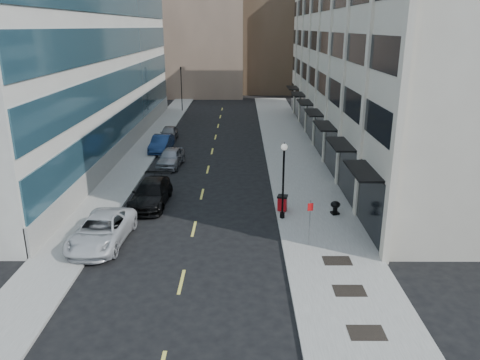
{
  "coord_description": "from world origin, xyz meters",
  "views": [
    {
      "loc": [
        2.79,
        -17.2,
        11.31
      ],
      "look_at": [
        2.71,
        9.01,
        2.7
      ],
      "focal_mm": 35.0,
      "sensor_mm": 36.0,
      "label": 1
    }
  ],
  "objects_px": {
    "urn_planter": "(335,206)",
    "car_blue_sedan": "(161,144)",
    "car_silver_sedan": "(171,157)",
    "lamppost": "(283,174)",
    "traffic_signal": "(181,70)",
    "car_grey_sedan": "(169,133)",
    "car_white_van": "(102,231)",
    "sign_post": "(310,217)",
    "car_black_pickup": "(151,193)",
    "trash_bin": "(282,202)"
  },
  "relations": [
    {
      "from": "car_blue_sedan",
      "to": "lamppost",
      "type": "xyz_separation_m",
      "value": [
        10.1,
        -16.59,
        2.19
      ]
    },
    {
      "from": "car_white_van",
      "to": "car_black_pickup",
      "type": "relative_size",
      "value": 1.04
    },
    {
      "from": "sign_post",
      "to": "car_grey_sedan",
      "type": "bearing_deg",
      "value": 101.31
    },
    {
      "from": "lamppost",
      "to": "sign_post",
      "type": "relative_size",
      "value": 1.84
    },
    {
      "from": "car_black_pickup",
      "to": "car_silver_sedan",
      "type": "height_order",
      "value": "car_black_pickup"
    },
    {
      "from": "traffic_signal",
      "to": "car_black_pickup",
      "type": "height_order",
      "value": "traffic_signal"
    },
    {
      "from": "car_black_pickup",
      "to": "lamppost",
      "type": "distance_m",
      "value": 9.14
    },
    {
      "from": "car_black_pickup",
      "to": "lamppost",
      "type": "relative_size",
      "value": 1.15
    },
    {
      "from": "car_white_van",
      "to": "urn_planter",
      "type": "distance_m",
      "value": 14.03
    },
    {
      "from": "car_blue_sedan",
      "to": "urn_planter",
      "type": "distance_m",
      "value": 20.89
    },
    {
      "from": "trash_bin",
      "to": "lamppost",
      "type": "height_order",
      "value": "lamppost"
    },
    {
      "from": "traffic_signal",
      "to": "car_silver_sedan",
      "type": "height_order",
      "value": "traffic_signal"
    },
    {
      "from": "traffic_signal",
      "to": "car_blue_sedan",
      "type": "xyz_separation_m",
      "value": [
        0.7,
        -22.05,
        -4.95
      ]
    },
    {
      "from": "urn_planter",
      "to": "car_black_pickup",
      "type": "bearing_deg",
      "value": 170.63
    },
    {
      "from": "car_silver_sedan",
      "to": "lamppost",
      "type": "height_order",
      "value": "lamppost"
    },
    {
      "from": "car_blue_sedan",
      "to": "urn_planter",
      "type": "bearing_deg",
      "value": -46.67
    },
    {
      "from": "car_silver_sedan",
      "to": "car_grey_sedan",
      "type": "bearing_deg",
      "value": 104.35
    },
    {
      "from": "car_white_van",
      "to": "sign_post",
      "type": "xyz_separation_m",
      "value": [
        11.2,
        -0.46,
        1.01
      ]
    },
    {
      "from": "car_blue_sedan",
      "to": "car_black_pickup",
      "type": "bearing_deg",
      "value": -80.25
    },
    {
      "from": "trash_bin",
      "to": "sign_post",
      "type": "distance_m",
      "value": 5.23
    },
    {
      "from": "sign_post",
      "to": "lamppost",
      "type": "bearing_deg",
      "value": 93.4
    },
    {
      "from": "traffic_signal",
      "to": "lamppost",
      "type": "xyz_separation_m",
      "value": [
        10.8,
        -38.65,
        -2.76
      ]
    },
    {
      "from": "car_grey_sedan",
      "to": "sign_post",
      "type": "distance_m",
      "value": 27.58
    },
    {
      "from": "traffic_signal",
      "to": "sign_post",
      "type": "xyz_separation_m",
      "value": [
        11.9,
        -42.46,
        -3.92
      ]
    },
    {
      "from": "car_white_van",
      "to": "trash_bin",
      "type": "height_order",
      "value": "car_white_van"
    },
    {
      "from": "car_grey_sedan",
      "to": "trash_bin",
      "type": "bearing_deg",
      "value": -63.76
    },
    {
      "from": "car_black_pickup",
      "to": "sign_post",
      "type": "height_order",
      "value": "sign_post"
    },
    {
      "from": "car_silver_sedan",
      "to": "trash_bin",
      "type": "bearing_deg",
      "value": -45.56
    },
    {
      "from": "traffic_signal",
      "to": "car_blue_sedan",
      "type": "bearing_deg",
      "value": -88.18
    },
    {
      "from": "trash_bin",
      "to": "sign_post",
      "type": "relative_size",
      "value": 0.39
    },
    {
      "from": "car_white_van",
      "to": "sign_post",
      "type": "bearing_deg",
      "value": 0.82
    },
    {
      "from": "car_grey_sedan",
      "to": "lamppost",
      "type": "height_order",
      "value": "lamppost"
    },
    {
      "from": "traffic_signal",
      "to": "trash_bin",
      "type": "xyz_separation_m",
      "value": [
        10.9,
        -37.45,
        -5.03
      ]
    },
    {
      "from": "sign_post",
      "to": "urn_planter",
      "type": "bearing_deg",
      "value": 50.34
    },
    {
      "from": "trash_bin",
      "to": "urn_planter",
      "type": "xyz_separation_m",
      "value": [
        3.25,
        -0.59,
        -0.03
      ]
    },
    {
      "from": "traffic_signal",
      "to": "trash_bin",
      "type": "distance_m",
      "value": 39.33
    },
    {
      "from": "car_silver_sedan",
      "to": "lamppost",
      "type": "relative_size",
      "value": 0.95
    },
    {
      "from": "car_white_van",
      "to": "car_silver_sedan",
      "type": "bearing_deg",
      "value": 87.1
    },
    {
      "from": "car_grey_sedan",
      "to": "trash_bin",
      "type": "distance_m",
      "value": 22.6
    },
    {
      "from": "car_white_van",
      "to": "traffic_signal",
      "type": "bearing_deg",
      "value": 94.15
    },
    {
      "from": "traffic_signal",
      "to": "lamppost",
      "type": "distance_m",
      "value": 40.22
    },
    {
      "from": "urn_planter",
      "to": "car_blue_sedan",
      "type": "bearing_deg",
      "value": 130.09
    },
    {
      "from": "car_blue_sedan",
      "to": "lamppost",
      "type": "height_order",
      "value": "lamppost"
    },
    {
      "from": "car_white_van",
      "to": "car_grey_sedan",
      "type": "bearing_deg",
      "value": 93.19
    },
    {
      "from": "traffic_signal",
      "to": "urn_planter",
      "type": "distance_m",
      "value": 40.9
    },
    {
      "from": "sign_post",
      "to": "traffic_signal",
      "type": "bearing_deg",
      "value": 92.98
    },
    {
      "from": "car_grey_sedan",
      "to": "sign_post",
      "type": "xyz_separation_m",
      "value": [
        11.2,
        -25.18,
        1.09
      ]
    },
    {
      "from": "car_white_van",
      "to": "urn_planter",
      "type": "bearing_deg",
      "value": 19.6
    },
    {
      "from": "traffic_signal",
      "to": "car_silver_sedan",
      "type": "distance_m",
      "value": 27.54
    },
    {
      "from": "traffic_signal",
      "to": "car_grey_sedan",
      "type": "bearing_deg",
      "value": -87.68
    }
  ]
}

